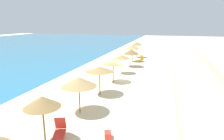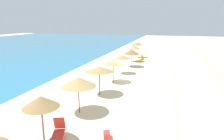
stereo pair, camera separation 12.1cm
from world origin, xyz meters
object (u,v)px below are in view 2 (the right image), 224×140
Objects in this scene: lounge_chair_1 at (58,131)px; beach_umbrella_3 at (99,69)px; beach_umbrella_1 at (41,102)px; beach_umbrella_5 at (122,57)px; beach_umbrella_6 at (131,52)px; beach_umbrella_7 at (133,47)px; lounge_chair_0 at (141,59)px; cooler_box at (107,135)px; beach_umbrella_4 at (113,62)px; beach_umbrella_8 at (137,44)px; beach_umbrella_2 at (78,82)px.

beach_umbrella_3 is at bearing -109.55° from lounge_chair_1.
beach_umbrella_1 reaches higher than beach_umbrella_5.
beach_umbrella_3 reaches higher than beach_umbrella_6.
beach_umbrella_6 is 4.11m from beach_umbrella_7.
lounge_chair_0 is (25.27, -1.37, -2.08)m from beach_umbrella_1.
beach_umbrella_3 is 16.61m from beach_umbrella_7.
beach_umbrella_6 is 19.53m from cooler_box.
beach_umbrella_1 reaches higher than beach_umbrella_3.
lounge_chair_1 is at bearing -179.55° from beach_umbrella_5.
beach_umbrella_1 is 12.42m from beach_umbrella_4.
beach_umbrella_4 is 8.41m from beach_umbrella_6.
cooler_box is at bearing 125.12° from lounge_chair_0.
beach_umbrella_8 is at bearing 0.46° from beach_umbrella_3.
beach_umbrella_7 is at bearing -179.29° from beach_umbrella_8.
beach_umbrella_2 reaches higher than beach_umbrella_6.
beach_umbrella_8 is at bearing -40.49° from lounge_chair_0.
lounge_chair_1 is (-24.50, 0.93, 0.02)m from lounge_chair_0.
beach_umbrella_5 is 4.42m from beach_umbrella_6.
cooler_box is (-27.61, -3.06, -2.43)m from beach_umbrella_8.
beach_umbrella_1 reaches higher than lounge_chair_0.
beach_umbrella_1 is 2.24m from lounge_chair_1.
beach_umbrella_4 is 1.59× the size of lounge_chair_1.
beach_umbrella_7 reaches higher than lounge_chair_0.
cooler_box is (-10.85, -2.82, -2.15)m from beach_umbrella_4.
beach_umbrella_8 reaches higher than beach_umbrella_2.
beach_umbrella_7 reaches higher than beach_umbrella_4.
beach_umbrella_7 reaches higher than cooler_box.
lounge_chair_1 is at bearing -178.36° from beach_umbrella_3.
beach_umbrella_3 reaches higher than lounge_chair_1.
cooler_box is (-6.72, -2.90, -2.23)m from beach_umbrella_3.
cooler_box is (-19.26, -2.49, -2.08)m from beach_umbrella_6.
beach_umbrella_7 is 1.72× the size of lounge_chair_1.
beach_umbrella_8 reaches higher than beach_umbrella_3.
cooler_box is at bearing -172.63° from beach_umbrella_6.
beach_umbrella_2 is 12.20m from beach_umbrella_5.
lounge_chair_0 is at bearing -73.32° from beach_umbrella_7.
beach_umbrella_6 is 1.57× the size of lounge_chair_1.
beach_umbrella_5 is at bearing -0.64° from beach_umbrella_3.
beach_umbrella_4 is 11.42m from cooler_box.
beach_umbrella_7 is at bearing 0.89° from beach_umbrella_4.
beach_umbrella_4 reaches higher than cooler_box.
beach_umbrella_1 is at bearing 178.48° from beach_umbrella_3.
beach_umbrella_1 is at bearing 178.28° from beach_umbrella_6.
beach_umbrella_2 is at bearing 48.61° from cooler_box.
lounge_chair_1 is (0.76, -0.43, -2.07)m from beach_umbrella_1.
beach_umbrella_2 is 4.06m from beach_umbrella_3.
beach_umbrella_5 is at bearing -178.62° from beach_umbrella_7.
lounge_chair_0 is at bearing -4.74° from beach_umbrella_4.
beach_umbrella_7 reaches higher than beach_umbrella_1.
beach_umbrella_5 is 1.48× the size of lounge_chair_1.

